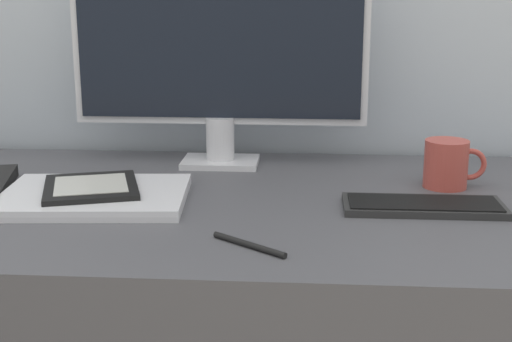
# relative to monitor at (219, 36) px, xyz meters

# --- Properties ---
(monitor) EXTENTS (0.59, 0.11, 0.48)m
(monitor) POSITION_rel_monitor_xyz_m (0.00, 0.00, 0.00)
(monitor) COLOR silver
(monitor) RESTS_ON desk
(keyboard) EXTENTS (0.26, 0.11, 0.01)m
(keyboard) POSITION_rel_monitor_xyz_m (0.37, -0.28, -0.25)
(keyboard) COLOR #282828
(keyboard) RESTS_ON desk
(laptop) EXTENTS (0.33, 0.25, 0.02)m
(laptop) POSITION_rel_monitor_xyz_m (-0.18, -0.28, -0.25)
(laptop) COLOR silver
(laptop) RESTS_ON desk
(ereader) EXTENTS (0.20, 0.21, 0.01)m
(ereader) POSITION_rel_monitor_xyz_m (-0.19, -0.27, -0.24)
(ereader) COLOR black
(ereader) RESTS_ON laptop
(coffee_mug) EXTENTS (0.11, 0.08, 0.09)m
(coffee_mug) POSITION_rel_monitor_xyz_m (0.43, -0.14, -0.22)
(coffee_mug) COLOR #B7473D
(coffee_mug) RESTS_ON desk
(pen) EXTENTS (0.11, 0.09, 0.01)m
(pen) POSITION_rel_monitor_xyz_m (0.10, -0.48, -0.26)
(pen) COLOR black
(pen) RESTS_ON desk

